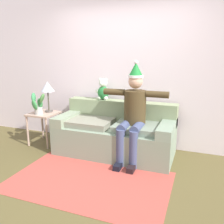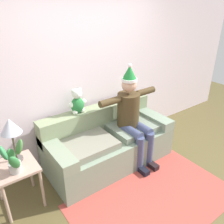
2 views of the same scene
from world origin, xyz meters
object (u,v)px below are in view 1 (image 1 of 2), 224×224
at_px(person_seated, 133,111).
at_px(side_table, 44,118).
at_px(couch, 116,133).
at_px(potted_plant, 38,105).
at_px(teddy_bear, 103,90).
at_px(table_lamp, 48,88).

distance_m(person_seated, side_table, 1.75).
height_order(couch, side_table, couch).
distance_m(couch, potted_plant, 1.47).
bearing_deg(couch, potted_plant, -172.68).
xyz_separation_m(person_seated, potted_plant, (-1.74, -0.02, -0.03)).
relative_size(couch, side_table, 3.29).
relative_size(person_seated, potted_plant, 3.86).
height_order(teddy_bear, table_lamp, teddy_bear).
height_order(side_table, table_lamp, table_lamp).
xyz_separation_m(couch, person_seated, (0.34, -0.16, 0.45)).
bearing_deg(couch, side_table, -177.10).
distance_m(couch, person_seated, 0.59).
xyz_separation_m(couch, side_table, (-1.38, -0.07, 0.15)).
xyz_separation_m(person_seated, table_lamp, (-1.67, 0.19, 0.24)).
bearing_deg(side_table, teddy_bear, 18.20).
bearing_deg(teddy_bear, side_table, -161.80).
bearing_deg(side_table, table_lamp, 60.48).
xyz_separation_m(person_seated, side_table, (-1.73, 0.09, -0.31)).
distance_m(teddy_bear, side_table, 1.22).
xyz_separation_m(teddy_bear, side_table, (-1.05, -0.34, -0.53)).
height_order(teddy_bear, potted_plant, teddy_bear).
distance_m(side_table, potted_plant, 0.30).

